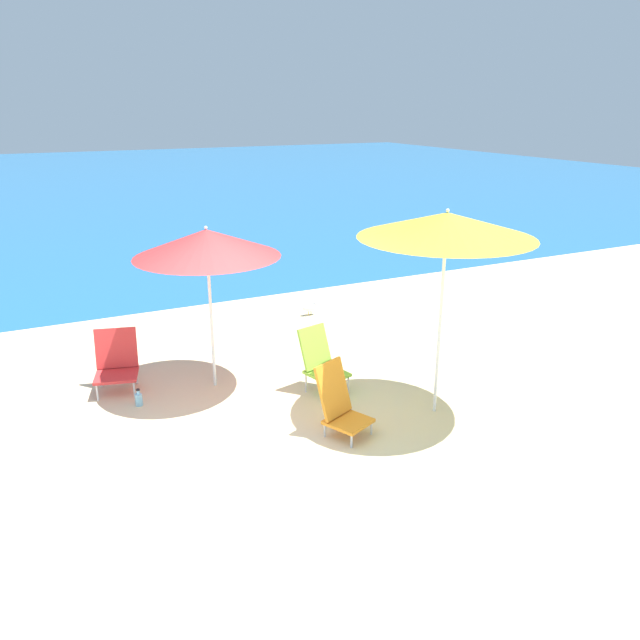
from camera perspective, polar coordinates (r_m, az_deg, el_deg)
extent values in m
plane|color=beige|center=(6.63, -7.85, -11.79)|extent=(60.00, 60.00, 0.00)
cube|color=#23669E|center=(30.64, -23.37, 11.34)|extent=(60.00, 40.00, 0.01)
cylinder|color=white|center=(7.77, -9.89, -0.28)|extent=(0.04, 0.04, 1.68)
cone|color=red|center=(7.50, -10.32, 6.94)|extent=(1.75, 1.75, 0.33)
sphere|color=white|center=(7.47, -10.41, 8.31)|extent=(0.04, 0.04, 0.04)
cylinder|color=white|center=(7.06, 10.89, -0.75)|extent=(0.04, 0.04, 2.05)
cone|color=yellow|center=(6.76, 11.50, 8.50)|extent=(1.90, 1.90, 0.27)
sphere|color=white|center=(6.74, 11.59, 9.79)|extent=(0.04, 0.04, 0.04)
cylinder|color=silver|center=(7.46, 0.65, -6.75)|extent=(0.02, 0.02, 0.25)
cylinder|color=silver|center=(7.67, 2.59, -6.01)|extent=(0.02, 0.02, 0.25)
cylinder|color=silver|center=(7.73, -1.29, -5.78)|extent=(0.02, 0.02, 0.25)
cylinder|color=silver|center=(7.94, 0.64, -5.10)|extent=(0.02, 0.02, 0.25)
cube|color=#8ECC3D|center=(7.64, 0.65, -4.92)|extent=(0.51, 0.55, 0.04)
cube|color=#8ECC3D|center=(7.69, -0.48, -2.48)|extent=(0.44, 0.30, 0.51)
cylinder|color=silver|center=(8.00, -19.69, -6.28)|extent=(0.02, 0.02, 0.21)
cylinder|color=silver|center=(7.94, -16.62, -6.12)|extent=(0.02, 0.02, 0.21)
cylinder|color=silver|center=(8.35, -19.35, -5.12)|extent=(0.02, 0.02, 0.21)
cylinder|color=silver|center=(8.30, -16.41, -4.96)|extent=(0.02, 0.02, 0.21)
cube|color=red|center=(8.09, -18.11, -4.81)|extent=(0.61, 0.58, 0.04)
cube|color=red|center=(8.21, -18.14, -2.44)|extent=(0.52, 0.26, 0.50)
cylinder|color=silver|center=(6.60, 2.90, -11.01)|extent=(0.02, 0.02, 0.15)
cylinder|color=silver|center=(6.85, 4.72, -9.83)|extent=(0.02, 0.02, 0.15)
cylinder|color=silver|center=(6.79, 0.44, -10.05)|extent=(0.02, 0.02, 0.15)
cylinder|color=silver|center=(7.03, 2.30, -8.95)|extent=(0.02, 0.02, 0.15)
cube|color=orange|center=(6.77, 2.60, -9.25)|extent=(0.56, 0.56, 0.04)
cube|color=orange|center=(6.74, 1.21, -6.32)|extent=(0.47, 0.36, 0.59)
cylinder|color=#8CCCEA|center=(7.74, -16.23, -7.01)|extent=(0.09, 0.09, 0.15)
cylinder|color=#8CCCEA|center=(7.70, -16.29, -6.37)|extent=(0.04, 0.04, 0.05)
cylinder|color=black|center=(7.69, -16.31, -6.15)|extent=(0.04, 0.04, 0.02)
cylinder|color=gold|center=(10.53, -1.07, 0.61)|extent=(0.01, 0.01, 0.07)
cylinder|color=gold|center=(10.55, -0.82, 0.64)|extent=(0.01, 0.01, 0.07)
ellipsoid|color=white|center=(10.50, -0.95, 1.14)|extent=(0.26, 0.11, 0.13)
sphere|color=white|center=(10.53, -0.44, 1.52)|extent=(0.07, 0.07, 0.07)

